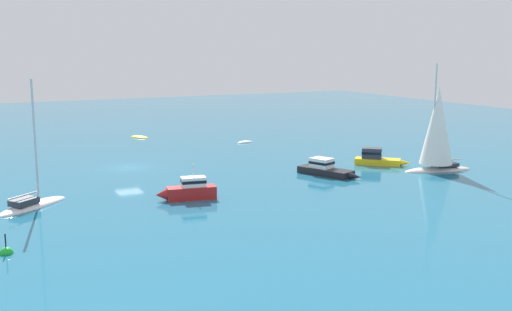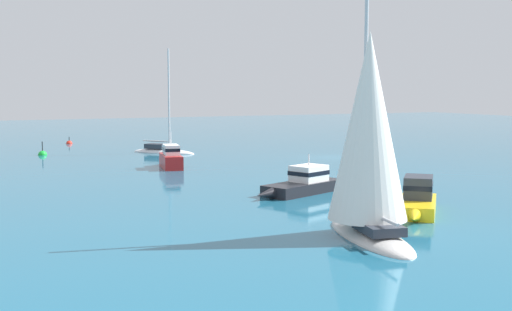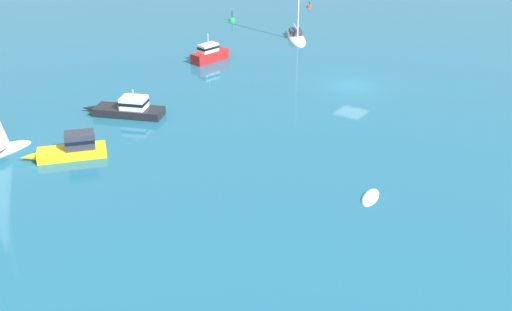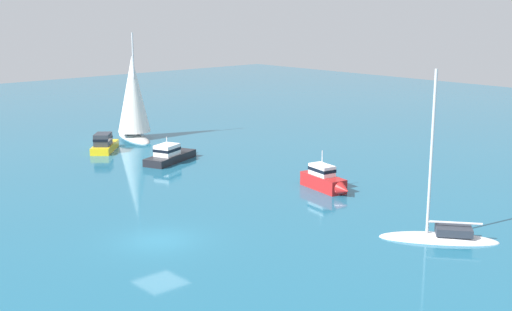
# 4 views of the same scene
# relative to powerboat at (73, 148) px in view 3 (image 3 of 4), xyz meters

# --- Properties ---
(ground_plane) EXTENTS (166.46, 166.46, 0.00)m
(ground_plane) POSITION_rel_powerboat_xyz_m (-23.28, 9.85, -0.66)
(ground_plane) COLOR #1E607F
(powerboat) EXTENTS (4.94, 4.63, 1.71)m
(powerboat) POSITION_rel_powerboat_xyz_m (0.00, 0.00, 0.00)
(powerboat) COLOR yellow
(powerboat) RESTS_ON ground
(launch) EXTENTS (3.71, 6.66, 2.19)m
(launch) POSITION_rel_powerboat_xyz_m (-7.52, -1.98, -0.08)
(launch) COLOR black
(launch) RESTS_ON ground
(rib) EXTENTS (2.39, 1.27, 0.49)m
(rib) POSITION_rel_powerboat_xyz_m (-5.79, 19.25, -0.66)
(rib) COLOR white
(rib) RESTS_ON ground
(ketch) EXTENTS (6.30, 5.46, 9.97)m
(ketch) POSITION_rel_powerboat_xyz_m (-33.78, -1.92, -0.47)
(ketch) COLOR white
(ketch) RESTS_ON ground
(powerboat_1) EXTENTS (4.89, 2.03, 2.80)m
(powerboat_1) POSITION_rel_powerboat_xyz_m (-22.37, -4.97, 0.08)
(powerboat_1) COLOR #B21E1E
(powerboat_1) RESTS_ON ground
(channel_buoy) EXTENTS (0.68, 0.68, 1.09)m
(channel_buoy) POSITION_rel_powerboat_xyz_m (-47.76, -8.03, -0.65)
(channel_buoy) COLOR red
(channel_buoy) RESTS_ON ground
(mooring_buoy) EXTENTS (0.79, 0.79, 1.61)m
(mooring_buoy) POSITION_rel_powerboat_xyz_m (-36.39, -12.34, -0.65)
(mooring_buoy) COLOR green
(mooring_buoy) RESTS_ON ground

